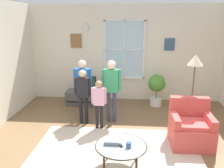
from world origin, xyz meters
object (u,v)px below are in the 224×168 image
object	(u,v)px
remote_near_books	(120,145)
potted_plant_by_window	(157,86)
book_stack	(112,141)
person_black_shirt	(83,91)
person_green_shirt	(111,84)
armchair	(191,128)
person_blue_shirt	(83,83)
cup	(129,145)
tv_stand	(86,97)
floor_lamp	(195,68)
television	(85,83)
person_pink_shirt	(99,99)
coffee_table	(121,146)

from	to	relation	value
remote_near_books	potted_plant_by_window	world-z (taller)	potted_plant_by_window
book_stack	remote_near_books	world-z (taller)	book_stack
person_black_shirt	person_green_shirt	size ratio (longest dim) A/B	0.87
remote_near_books	person_black_shirt	world-z (taller)	person_black_shirt
person_black_shirt	armchair	bearing A→B (deg)	-18.53
remote_near_books	person_green_shirt	xyz separation A→B (m)	(-0.29, 1.81, 0.49)
person_blue_shirt	potted_plant_by_window	xyz separation A→B (m)	(1.84, 1.02, -0.34)
person_blue_shirt	potted_plant_by_window	size ratio (longest dim) A/B	1.61
person_green_shirt	cup	bearing A→B (deg)	-77.05
book_stack	tv_stand	bearing A→B (deg)	109.20
armchair	floor_lamp	xyz separation A→B (m)	(0.12, 0.57, 1.07)
television	armchair	bearing A→B (deg)	-39.60
book_stack	person_blue_shirt	bearing A→B (deg)	114.27
remote_near_books	floor_lamp	world-z (taller)	floor_lamp
television	person_blue_shirt	distance (m)	1.03
person_black_shirt	person_blue_shirt	size ratio (longest dim) A/B	0.88
tv_stand	person_pink_shirt	size ratio (longest dim) A/B	0.98
tv_stand	person_blue_shirt	xyz separation A→B (m)	(0.15, -0.98, 0.71)
tv_stand	person_black_shirt	world-z (taller)	person_black_shirt
cup	person_black_shirt	distance (m)	2.04
coffee_table	cup	size ratio (longest dim) A/B	9.35
floor_lamp	potted_plant_by_window	bearing A→B (deg)	111.25
remote_near_books	cup	bearing A→B (deg)	-22.11
coffee_table	person_pink_shirt	size ratio (longest dim) A/B	0.76
armchair	person_blue_shirt	xyz separation A→B (m)	(-2.30, 1.04, 0.57)
potted_plant_by_window	floor_lamp	bearing A→B (deg)	-68.75
armchair	cup	world-z (taller)	armchair
remote_near_books	television	bearing A→B (deg)	111.12
television	person_pink_shirt	bearing A→B (deg)	-68.23
tv_stand	remote_near_books	distance (m)	3.16
person_green_shirt	floor_lamp	size ratio (longest dim) A/B	0.88
person_black_shirt	book_stack	bearing A→B (deg)	-63.69
remote_near_books	person_black_shirt	distance (m)	1.94
tv_stand	person_pink_shirt	world-z (taller)	person_pink_shirt
book_stack	cup	world-z (taller)	cup
coffee_table	person_green_shirt	bearing A→B (deg)	99.65
person_pink_shirt	person_blue_shirt	bearing A→B (deg)	130.77
armchair	person_blue_shirt	distance (m)	2.59
television	floor_lamp	world-z (taller)	floor_lamp
tv_stand	cup	distance (m)	3.26
armchair	person_black_shirt	xyz separation A→B (m)	(-2.24, 0.75, 0.47)
remote_near_books	person_green_shirt	size ratio (longest dim) A/B	0.10
remote_near_books	coffee_table	bearing A→B (deg)	30.05
person_blue_shirt	television	bearing A→B (deg)	98.53
television	book_stack	size ratio (longest dim) A/B	2.42
cup	armchair	bearing A→B (deg)	39.48
cup	person_blue_shirt	size ratio (longest dim) A/B	0.06
person_black_shirt	person_blue_shirt	world-z (taller)	person_blue_shirt
person_black_shirt	person_pink_shirt	xyz separation A→B (m)	(0.39, -0.24, -0.11)
tv_stand	person_green_shirt	xyz separation A→B (m)	(0.84, -1.13, 0.72)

